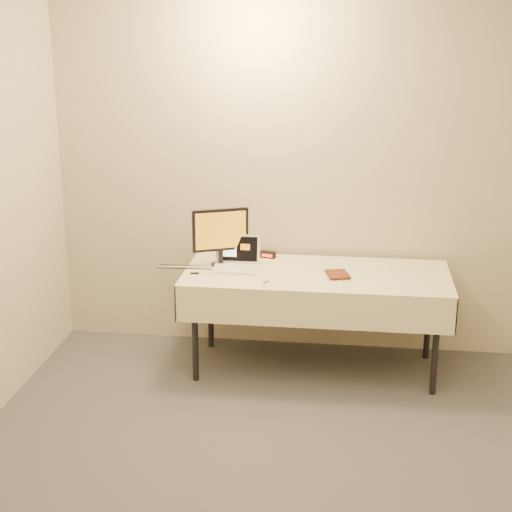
# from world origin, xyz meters

# --- Properties ---
(back_wall) EXTENTS (4.00, 0.10, 2.70)m
(back_wall) POSITION_xyz_m (0.00, 2.50, 1.35)
(back_wall) COLOR beige
(back_wall) RESTS_ON ground
(table) EXTENTS (1.86, 0.81, 0.74)m
(table) POSITION_xyz_m (0.00, 2.05, 0.68)
(table) COLOR black
(table) RESTS_ON ground
(laptop) EXTENTS (0.32, 0.27, 0.22)m
(laptop) POSITION_xyz_m (-0.57, 2.08, 0.79)
(laptop) COLOR white
(laptop) RESTS_ON table
(monitor) EXTENTS (0.38, 0.19, 0.42)m
(monitor) POSITION_xyz_m (-0.70, 2.12, 0.98)
(monitor) COLOR black
(monitor) RESTS_ON table
(book) EXTENTS (0.15, 0.05, 0.20)m
(book) POSITION_xyz_m (0.08, 1.97, 0.84)
(book) COLOR #96361B
(book) RESTS_ON table
(alarm_clock) EXTENTS (0.12, 0.07, 0.05)m
(alarm_clock) POSITION_xyz_m (-0.38, 2.35, 0.76)
(alarm_clock) COLOR black
(alarm_clock) RESTS_ON table
(clicker) EXTENTS (0.05, 0.08, 0.02)m
(clicker) POSITION_xyz_m (-0.33, 1.80, 0.75)
(clicker) COLOR silver
(clicker) RESTS_ON table
(paper_form) EXTENTS (0.16, 0.26, 0.00)m
(paper_form) POSITION_xyz_m (0.26, 2.06, 0.74)
(paper_form) COLOR #BEEABA
(paper_form) RESTS_ON table
(usb_dongle) EXTENTS (0.06, 0.03, 0.01)m
(usb_dongle) POSITION_xyz_m (-0.84, 1.90, 0.74)
(usb_dongle) COLOR black
(usb_dongle) RESTS_ON table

